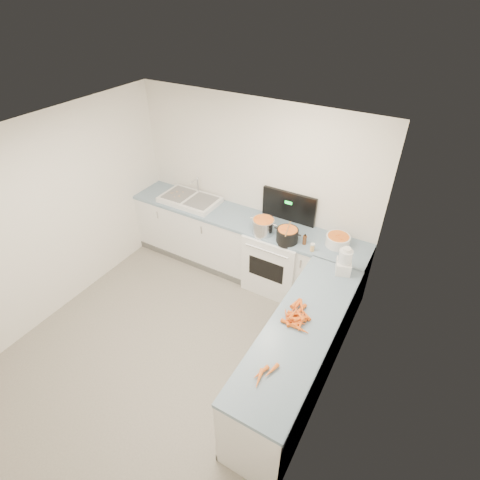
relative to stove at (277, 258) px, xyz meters
The scene contains 19 objects.
floor 1.84m from the stove, 108.07° to the right, with size 3.50×4.00×0.00m, color gray, non-canonical shape.
ceiling 2.69m from the stove, 108.07° to the right, with size 3.50×4.00×0.00m, color white, non-canonical shape.
wall_back 1.00m from the stove, 150.23° to the left, with size 3.50×2.50×0.00m, color white, non-canonical shape.
wall_left 2.96m from the stove, 143.77° to the right, with size 4.00×2.50×0.00m, color white, non-canonical shape.
wall_right 2.21m from the stove, 54.55° to the right, with size 4.00×2.50×0.00m, color white, non-canonical shape.
counter_back 0.55m from the stove, behind, with size 3.50×0.62×0.94m.
counter_right 1.65m from the stove, 56.99° to the right, with size 0.62×2.20×0.94m.
stove is the anchor object (origin of this frame).
sink 1.54m from the stove, behind, with size 0.86×0.52×0.31m.
steel_pot 0.59m from the stove, 134.89° to the right, with size 0.30×0.30×0.22m, color silver.
black_pot 0.60m from the stove, 41.99° to the right, with size 0.27×0.27×0.20m, color black.
wooden_spoon 0.70m from the stove, 41.99° to the right, with size 0.01×0.01×0.34m, color #AD7A47.
mixing_bowl 0.94m from the stove, ahead, with size 0.29×0.29×0.14m, color white.
extract_bottle 0.68m from the stove, 17.00° to the right, with size 0.05×0.05×0.12m, color #593319.
spice_jar 0.77m from the stove, 20.80° to the right, with size 0.05×0.05×0.09m, color #E5B266.
food_processor 1.23m from the stove, 22.09° to the right, with size 0.21×0.24×0.33m.
carrot_pile 1.63m from the stove, 57.99° to the right, with size 0.34×0.39×0.08m.
peeled_carrots 2.26m from the stove, 67.96° to the right, with size 0.15×0.30×0.04m.
peelings 1.75m from the stove, behind, with size 0.22×0.21×0.01m.
Camera 1 is at (2.15, -2.10, 3.71)m, focal length 28.00 mm.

